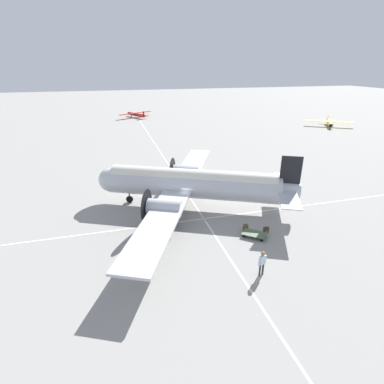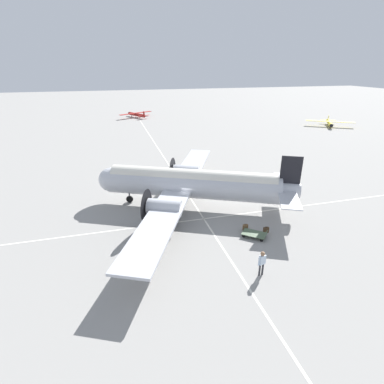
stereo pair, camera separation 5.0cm
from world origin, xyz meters
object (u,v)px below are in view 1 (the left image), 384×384
(baggage_cart, at_px, (255,234))
(suitcase_upright_spare, at_px, (266,230))
(light_aircraft_taxiing, at_px, (136,114))
(airliner_main, at_px, (188,184))
(suitcase_near_door, at_px, (245,227))
(crew_foreground, at_px, (262,261))
(light_aircraft_distant, at_px, (329,123))

(baggage_cart, bearing_deg, suitcase_upright_spare, -122.63)
(suitcase_upright_spare, bearing_deg, light_aircraft_taxiing, 94.34)
(airliner_main, xyz_separation_m, suitcase_upright_spare, (5.07, -6.47, -2.24))
(suitcase_upright_spare, relative_size, light_aircraft_taxiing, 0.06)
(suitcase_near_door, relative_size, suitcase_upright_spare, 1.08)
(suitcase_upright_spare, bearing_deg, crew_foreground, -121.42)
(airliner_main, bearing_deg, crew_foreground, 125.86)
(crew_foreground, xyz_separation_m, light_aircraft_distant, (39.28, 43.26, -0.30))
(airliner_main, height_order, light_aircraft_distant, airliner_main)
(suitcase_upright_spare, xyz_separation_m, light_aircraft_taxiing, (-4.75, 62.53, 0.56))
(airliner_main, xyz_separation_m, suitcase_near_door, (3.56, -5.64, -2.22))
(light_aircraft_taxiing, bearing_deg, airliner_main, 149.78)
(suitcase_near_door, xyz_separation_m, light_aircraft_distant, (37.81, 37.57, 0.55))
(baggage_cart, bearing_deg, airliner_main, -19.83)
(suitcase_upright_spare, distance_m, light_aircraft_taxiing, 62.71)
(crew_foreground, xyz_separation_m, light_aircraft_taxiing, (-1.77, 67.40, -0.31))
(baggage_cart, relative_size, light_aircraft_distant, 0.24)
(crew_foreground, relative_size, light_aircraft_distant, 0.20)
(suitcase_near_door, height_order, light_aircraft_distant, light_aircraft_distant)
(airliner_main, xyz_separation_m, light_aircraft_distant, (41.37, 31.93, -1.66))
(baggage_cart, height_order, light_aircraft_taxiing, light_aircraft_taxiing)
(suitcase_near_door, bearing_deg, crew_foreground, -104.46)
(suitcase_near_door, height_order, suitcase_upright_spare, suitcase_near_door)
(crew_foreground, distance_m, light_aircraft_taxiing, 67.42)
(baggage_cart, distance_m, light_aircraft_distant, 53.96)
(airliner_main, bearing_deg, suitcase_near_door, 147.63)
(crew_foreground, bearing_deg, baggage_cart, 56.62)
(baggage_cart, height_order, light_aircraft_distant, light_aircraft_distant)
(baggage_cart, bearing_deg, suitcase_near_door, -36.51)
(suitcase_near_door, bearing_deg, light_aircraft_distant, 44.82)
(light_aircraft_taxiing, bearing_deg, crew_foreground, 151.61)
(airliner_main, xyz_separation_m, light_aircraft_taxiing, (0.32, 56.06, -1.68))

